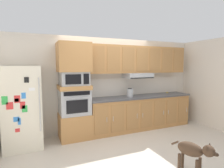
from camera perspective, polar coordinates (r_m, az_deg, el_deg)
ground_plane at (r=4.46m, az=3.78°, el=-17.62°), size 9.60×9.60×0.00m
back_kitchen_wall at (r=5.14m, az=-1.79°, el=-0.07°), size 6.20×0.12×2.50m
side_panel_right at (r=5.95m, az=28.60°, el=0.03°), size 0.12×7.10×2.50m
refrigerator at (r=4.42m, az=-25.81°, el=-6.45°), size 0.76×0.73×1.76m
oven_base_cabinet at (r=4.72m, az=-11.32°, el=-12.51°), size 0.74×0.62×0.60m
built_in_oven at (r=4.57m, az=-11.46°, el=-5.34°), size 0.70×0.62×0.60m
appliance_mid_shelf at (r=4.52m, az=-11.55°, el=-0.98°), size 0.74×0.62×0.10m
microwave at (r=4.49m, az=-11.60°, el=1.68°), size 0.64×0.54×0.32m
appliance_upper_cabinet at (r=4.49m, az=-11.73°, el=8.06°), size 0.74×0.62×0.68m
lower_cabinet_run at (r=5.36m, az=8.74°, el=-8.69°), size 2.98×0.63×0.88m
countertop_slab at (r=5.27m, az=8.79°, el=-3.83°), size 3.02×0.64×0.04m
backsplash_panel at (r=5.47m, az=7.23°, el=-0.59°), size 3.02×0.02×0.50m
upper_cabinet_with_hood at (r=5.30m, az=8.22°, el=7.12°), size 2.98×0.48×0.88m
screwdriver at (r=5.99m, az=16.69°, el=-2.53°), size 0.16×0.17×0.03m
electric_kettle at (r=5.02m, az=5.56°, el=-2.72°), size 0.17×0.17×0.24m
dog at (r=3.43m, az=23.82°, el=-18.28°), size 0.37×0.72×0.58m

